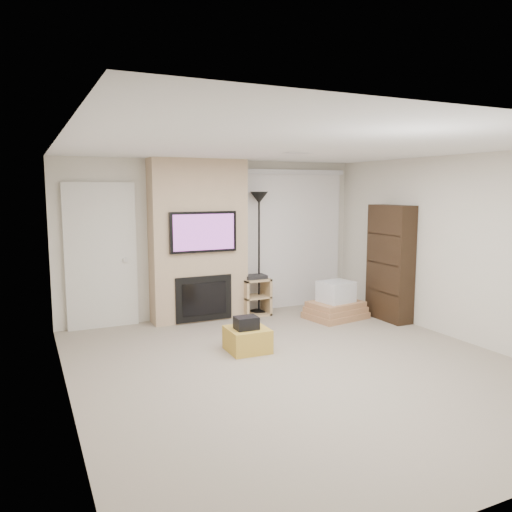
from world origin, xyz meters
name	(u,v)px	position (x,y,z in m)	size (l,w,h in m)	color
floor	(300,367)	(0.00, 0.00, 0.00)	(5.00, 5.50, 0.00)	gray
ceiling	(303,147)	(0.00, 0.00, 2.50)	(5.00, 5.50, 0.00)	white
wall_back	(215,238)	(0.00, 2.75, 1.25)	(5.00, 2.50, 0.00)	beige
wall_left	(65,276)	(-2.50, 0.00, 1.25)	(5.50, 2.50, 0.00)	beige
wall_right	(463,249)	(2.50, 0.00, 1.25)	(5.50, 2.50, 0.00)	beige
hvac_vent	(298,153)	(0.40, 0.80, 2.50)	(0.35, 0.18, 0.01)	silver
ottoman	(247,339)	(-0.32, 0.78, 0.15)	(0.50, 0.50, 0.30)	gold
black_bag	(246,323)	(-0.35, 0.74, 0.38)	(0.28, 0.22, 0.16)	black
fireplace_wall	(199,241)	(-0.35, 2.54, 1.24)	(1.50, 0.47, 2.50)	tan
entry_door	(101,257)	(-1.80, 2.71, 1.05)	(1.02, 0.11, 2.14)	silver
vertical_blinds	(292,234)	(1.40, 2.70, 1.27)	(1.98, 0.10, 2.37)	silver
floor_lamp	(259,218)	(0.67, 2.50, 1.58)	(0.30, 0.30, 2.00)	black
av_stand	(255,294)	(0.56, 2.42, 0.35)	(0.45, 0.38, 0.66)	tan
box_stack	(336,304)	(1.62, 1.66, 0.23)	(0.98, 0.81, 0.59)	tan
bookshelf	(390,263)	(2.34, 1.25, 0.90)	(0.30, 0.80, 1.80)	black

